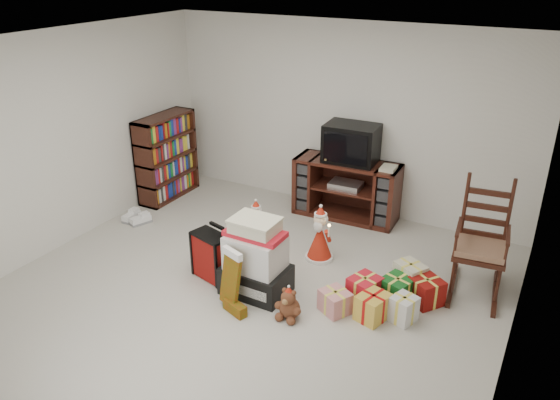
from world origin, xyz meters
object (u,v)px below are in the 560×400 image
object	(u,v)px
tv_stand	(346,189)
mrs_claus_figurine	(256,226)
bookshelf	(167,158)
red_suitcase	(211,256)
gift_pile	(256,261)
teddy_bear	(289,305)
santa_figurine	(320,239)
sneaker_pair	(136,218)
rocking_chair	(480,252)
gift_cluster	(385,294)
crt_television	(351,143)

from	to	relation	value
tv_stand	mrs_claus_figurine	size ratio (longest dim) A/B	2.49
bookshelf	red_suitcase	bearing A→B (deg)	-39.74
gift_pile	teddy_bear	size ratio (longest dim) A/B	2.59
teddy_bear	santa_figurine	size ratio (longest dim) A/B	0.47
red_suitcase	mrs_claus_figurine	size ratio (longest dim) A/B	1.11
bookshelf	sneaker_pair	bearing A→B (deg)	-80.04
teddy_bear	mrs_claus_figurine	distance (m)	1.58
bookshelf	teddy_bear	bearing A→B (deg)	-31.16
rocking_chair	sneaker_pair	distance (m)	4.26
tv_stand	gift_cluster	distance (m)	2.06
red_suitcase	teddy_bear	size ratio (longest dim) A/B	1.94
bookshelf	mrs_claus_figurine	xyz separation A→B (m)	(1.82, -0.58, -0.36)
tv_stand	gift_cluster	bearing A→B (deg)	-58.85
mrs_claus_figurine	tv_stand	bearing A→B (deg)	60.33
tv_stand	santa_figurine	world-z (taller)	tv_stand
gift_pile	crt_television	xyz separation A→B (m)	(0.14, 2.14, 0.66)
gift_pile	bookshelf	bearing A→B (deg)	148.11
gift_cluster	gift_pile	bearing A→B (deg)	-161.70
mrs_claus_figurine	rocking_chair	bearing A→B (deg)	5.13
gift_pile	gift_cluster	world-z (taller)	gift_pile
rocking_chair	santa_figurine	xyz separation A→B (m)	(-1.69, -0.24, -0.17)
bookshelf	gift_cluster	xyz separation A→B (m)	(3.63, -1.10, -0.45)
teddy_bear	tv_stand	bearing A→B (deg)	99.48
teddy_bear	mrs_claus_figurine	size ratio (longest dim) A/B	0.57
mrs_claus_figurine	gift_cluster	size ratio (longest dim) A/B	0.49
rocking_chair	santa_figurine	bearing A→B (deg)	-178.62
santa_figurine	tv_stand	bearing A→B (deg)	98.33
teddy_bear	crt_television	world-z (taller)	crt_television
gift_pile	mrs_claus_figurine	distance (m)	1.10
tv_stand	sneaker_pair	distance (m)	2.79
sneaker_pair	gift_cluster	size ratio (longest dim) A/B	0.31
sneaker_pair	crt_television	bearing A→B (deg)	39.00
rocking_chair	red_suitcase	xyz separation A→B (m)	(-2.55, -1.16, -0.16)
sneaker_pair	gift_cluster	xyz separation A→B (m)	(3.48, -0.22, 0.08)
gift_pile	red_suitcase	distance (m)	0.57
crt_television	teddy_bear	bearing A→B (deg)	-84.42
santa_figurine	rocking_chair	bearing A→B (deg)	7.95
santa_figurine	gift_cluster	bearing A→B (deg)	-28.00
bookshelf	teddy_bear	distance (m)	3.41
tv_stand	gift_cluster	world-z (taller)	tv_stand
bookshelf	gift_cluster	world-z (taller)	bookshelf
tv_stand	santa_figurine	size ratio (longest dim) A/B	2.06
santa_figurine	sneaker_pair	world-z (taller)	santa_figurine
santa_figurine	mrs_claus_figurine	xyz separation A→B (m)	(-0.85, 0.01, -0.05)
mrs_claus_figurine	santa_figurine	bearing A→B (deg)	-0.57
tv_stand	teddy_bear	bearing A→B (deg)	-83.04
teddy_bear	gift_pile	bearing A→B (deg)	155.64
crt_television	mrs_claus_figurine	bearing A→B (deg)	-123.23
teddy_bear	sneaker_pair	world-z (taller)	teddy_bear
bookshelf	crt_television	world-z (taller)	crt_television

